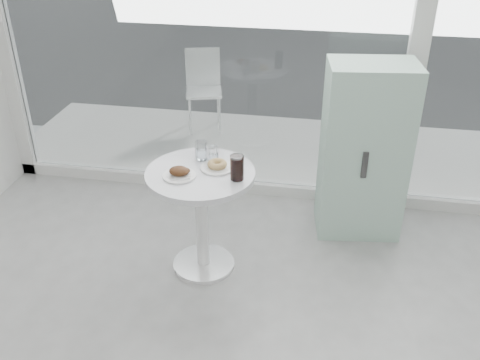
% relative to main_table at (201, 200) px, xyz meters
% --- Properties ---
extents(room_shell, '(6.00, 6.00, 6.00)m').
position_rel_main_table_xyz_m(room_shell, '(0.50, -2.46, 1.36)').
color(room_shell, silver).
rests_on(room_shell, ground).
extents(main_table, '(0.72, 0.72, 0.77)m').
position_rel_main_table_xyz_m(main_table, '(0.00, 0.00, 0.00)').
color(main_table, white).
rests_on(main_table, ground).
extents(patio_deck, '(5.60, 1.60, 0.05)m').
position_rel_main_table_xyz_m(patio_deck, '(0.50, 1.90, -0.53)').
color(patio_deck, white).
rests_on(patio_deck, ground).
extents(mint_cabinet, '(0.67, 0.49, 1.34)m').
position_rel_main_table_xyz_m(mint_cabinet, '(1.07, 0.69, 0.12)').
color(mint_cabinet, '#9BC5B1').
rests_on(mint_cabinet, ground).
extents(patio_chair, '(0.44, 0.44, 0.84)m').
position_rel_main_table_xyz_m(patio_chair, '(-0.54, 2.30, -0.02)').
color(patio_chair, white).
rests_on(patio_chair, patio_deck).
extents(plate_fritter, '(0.22, 0.22, 0.07)m').
position_rel_main_table_xyz_m(plate_fritter, '(-0.11, -0.08, 0.25)').
color(plate_fritter, white).
rests_on(plate_fritter, main_table).
extents(plate_donut, '(0.22, 0.22, 0.05)m').
position_rel_main_table_xyz_m(plate_donut, '(0.10, 0.06, 0.24)').
color(plate_donut, white).
rests_on(plate_donut, main_table).
extents(water_tumbler_a, '(0.08, 0.08, 0.13)m').
position_rel_main_table_xyz_m(water_tumbler_a, '(-0.03, 0.18, 0.28)').
color(water_tumbler_a, white).
rests_on(water_tumbler_a, main_table).
extents(water_tumbler_b, '(0.07, 0.07, 0.11)m').
position_rel_main_table_xyz_m(water_tumbler_b, '(0.05, 0.15, 0.27)').
color(water_tumbler_b, white).
rests_on(water_tumbler_b, main_table).
extents(cola_glass, '(0.09, 0.09, 0.17)m').
position_rel_main_table_xyz_m(cola_glass, '(0.26, -0.05, 0.30)').
color(cola_glass, white).
rests_on(cola_glass, main_table).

